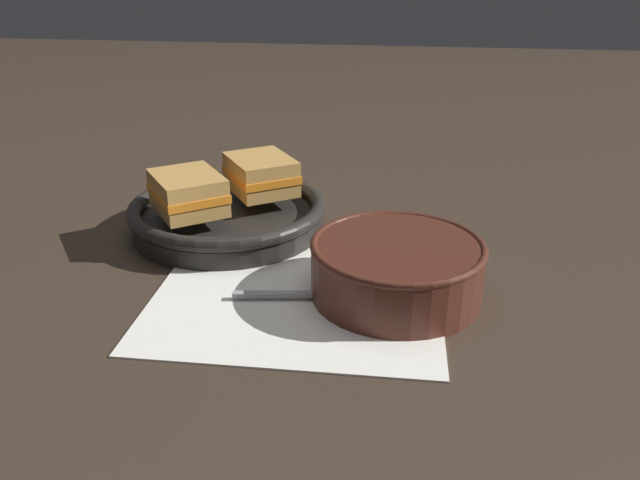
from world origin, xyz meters
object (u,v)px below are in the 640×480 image
object	(u,v)px
soup_bowl	(397,266)
sandwich_near_left	(188,193)
spoon	(339,294)
skillet	(228,215)
sandwich_near_right	(261,174)

from	to	relation	value
soup_bowl	sandwich_near_left	size ratio (longest dim) A/B	1.48
spoon	skillet	distance (m)	0.23
soup_bowl	skillet	distance (m)	0.26
skillet	sandwich_near_right	bearing A→B (deg)	49.04
spoon	skillet	bearing A→B (deg)	126.81
spoon	soup_bowl	bearing A→B (deg)	10.57
skillet	sandwich_near_right	size ratio (longest dim) A/B	2.08
sandwich_near_left	sandwich_near_right	world-z (taller)	same
soup_bowl	sandwich_near_right	distance (m)	0.26
skillet	sandwich_near_right	distance (m)	0.07
sandwich_near_left	sandwich_near_right	bearing A→B (deg)	49.04
sandwich_near_right	skillet	bearing A→B (deg)	-130.96
sandwich_near_left	soup_bowl	bearing A→B (deg)	-21.24
soup_bowl	sandwich_near_right	xyz separation A→B (m)	(-0.19, 0.18, 0.03)
soup_bowl	skillet	bearing A→B (deg)	147.59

